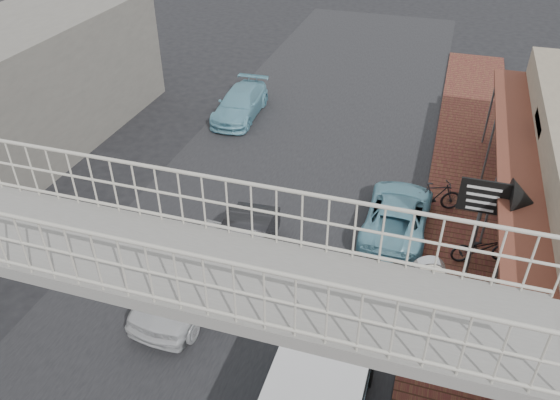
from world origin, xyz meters
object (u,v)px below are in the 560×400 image
Objects in this scene: motorcycle_near at (482,248)px; motorcycle_far at (435,196)px; white_hatchback at (190,276)px; dark_sedan at (243,248)px; angkot_curb at (398,214)px; angkot_van at (319,390)px; angkot_far at (240,103)px; street_clock at (428,278)px; arrow_sign at (517,203)px.

motorcycle_near is 1.03× the size of motorcycle_far.
white_hatchback reaches higher than motorcycle_far.
angkot_curb is at bearing 33.37° from dark_sedan.
dark_sedan is 0.93× the size of angkot_curb.
white_hatchback reaches higher than angkot_curb.
white_hatchback reaches higher than dark_sedan.
angkot_van is at bearing -57.62° from dark_sedan.
dark_sedan is 0.94× the size of angkot_far.
dark_sedan is 6.04m from street_clock.
angkot_far is 2.28× the size of motorcycle_near.
angkot_van is (-0.71, -7.90, 0.73)m from angkot_curb.
angkot_far is (-3.81, 9.75, -0.04)m from dark_sedan.
motorcycle_near is 0.55× the size of arrow_sign.
motorcycle_near is at bearing -166.05° from motorcycle_far.
arrow_sign reaches higher than motorcycle_near.
white_hatchback is 1.11× the size of dark_sedan.
street_clock is (1.81, 2.59, 1.40)m from angkot_van.
street_clock reaches higher than white_hatchback.
angkot_van is (4.41, -2.94, 0.57)m from white_hatchback.
white_hatchback is 5.34m from angkot_van.
arrow_sign is (7.31, 1.48, 2.19)m from dark_sedan.
dark_sedan is 1.18× the size of arrow_sign.
white_hatchback is 6.54m from street_clock.
angkot_far is 16.13m from angkot_van.
dark_sedan is 2.20× the size of motorcycle_far.
motorcycle_far is 4.34m from arrow_sign.
white_hatchback is at bearing 44.73° from angkot_curb.
street_clock reaches higher than motorcycle_near.
angkot_van is 9.45m from motorcycle_far.
white_hatchback is at bearing 146.26° from angkot_van.
street_clock is (6.23, -0.36, 1.97)m from white_hatchback.
arrow_sign is at bearing 6.79° from dark_sedan.
arrow_sign reaches higher than dark_sedan.
angkot_far is (-8.01, 6.46, 0.02)m from angkot_curb.
motorcycle_far is (6.23, 6.31, -0.11)m from white_hatchback.
street_clock is at bearing -54.64° from angkot_far.
motorcycle_far is at bearing -31.68° from angkot_far.
street_clock is at bearing -25.63° from dark_sedan.
motorcycle_near is (2.67, -1.01, -0.01)m from angkot_curb.
angkot_curb is 1.37× the size of street_clock.
motorcycle_near is at bearing 160.08° from angkot_curb.
arrow_sign reaches higher than angkot_van.
motorcycle_near is at bearing 54.69° from street_clock.
angkot_van is at bearing 133.67° from motorcycle_near.
angkot_curb is 2.29× the size of motorcycle_near.
angkot_van is 1.25× the size of arrow_sign.
white_hatchback is at bearing -78.19° from angkot_far.
angkot_curb is 10.29m from angkot_far.
angkot_van is 2.33× the size of motorcycle_far.
angkot_far is at bearing 107.88° from white_hatchback.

